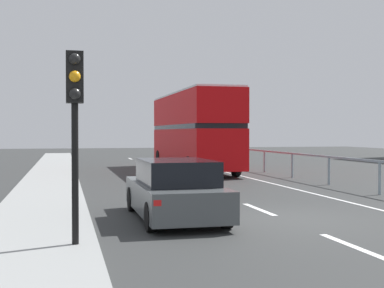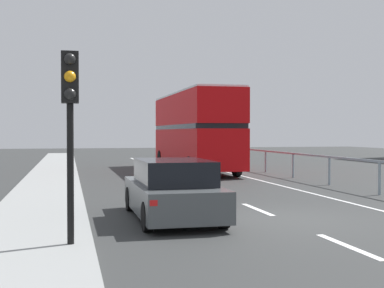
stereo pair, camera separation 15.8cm
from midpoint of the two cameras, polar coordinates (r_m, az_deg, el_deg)
The scene contains 7 objects.
ground_plane at distance 13.19m, azimuth 9.38°, elevation -8.19°, with size 73.01×120.00×0.10m, color #303232.
near_sidewalk_kerb at distance 12.16m, azimuth -16.80°, elevation -8.46°, with size 2.34×80.00×0.14m, color gray.
lane_paint_markings at distance 22.12m, azimuth 4.87°, elevation -4.22°, with size 3.32×46.00×0.01m.
bridge_side_railing at distance 23.39m, azimuth 12.44°, elevation -1.65°, with size 0.10×42.00×1.17m.
double_decker_bus_red at distance 28.77m, azimuth -0.03°, elevation 1.60°, with size 2.55×11.22×4.26m.
hatchback_car_near at distance 12.80m, azimuth -2.23°, elevation -5.09°, with size 1.89×4.48×1.45m.
traffic_signal_pole at distance 9.44m, azimuth -13.10°, elevation 4.70°, with size 0.30×0.42×3.39m.
Camera 1 is at (-5.19, -11.95, 2.11)m, focal length 49.07 mm.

